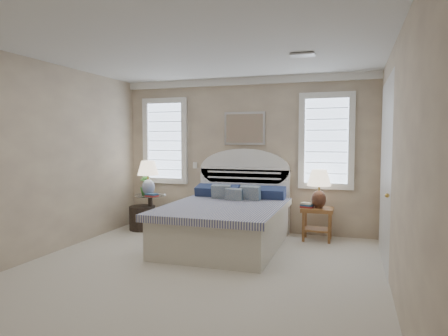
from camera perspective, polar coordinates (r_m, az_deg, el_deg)
floor at (r=4.98m, az=-4.79°, el=-14.92°), size 4.50×5.00×0.01m
ceiling at (r=4.84m, az=-4.98°, el=16.96°), size 4.50×5.00×0.01m
wall_back at (r=7.09m, az=3.01°, el=1.86°), size 4.50×0.02×2.70m
wall_left at (r=5.97m, az=-25.21°, el=1.08°), size 0.02×5.00×2.70m
wall_right at (r=4.37m, az=23.44°, el=0.21°), size 0.02×5.00×2.70m
crown_molding at (r=7.12m, az=2.96°, el=12.28°), size 4.50×0.08×0.12m
hvac_vent at (r=5.29m, az=11.17°, el=15.55°), size 0.30×0.20×0.02m
switch_plate at (r=7.39m, az=-4.16°, el=0.39°), size 0.08×0.01×0.12m
window_left at (r=7.62m, az=-8.39°, el=3.85°), size 0.90×0.06×1.60m
window_right at (r=6.84m, az=14.41°, el=3.76°), size 0.90×0.06×1.60m
painting at (r=7.05m, az=2.94°, el=5.67°), size 0.74×0.04×0.58m
closet_door at (r=5.57m, az=22.04°, el=-0.55°), size 0.02×1.80×2.40m
bed at (r=6.21m, az=0.46°, el=-7.42°), size 1.72×2.28×1.47m
side_table_left at (r=7.38m, az=-10.48°, el=-5.64°), size 0.56×0.56×0.63m
nightstand_right at (r=6.63m, az=13.17°, el=-6.79°), size 0.50×0.40×0.53m
floor_pot at (r=7.40m, az=-11.57°, el=-6.99°), size 0.54×0.54×0.43m
lamp_left at (r=7.27m, az=-10.78°, el=-0.84°), size 0.40×0.40×0.62m
lamp_right at (r=6.55m, az=13.42°, el=-2.29°), size 0.50×0.50×0.62m
potted_plant at (r=7.33m, az=-11.17°, el=-2.46°), size 0.25×0.25×0.34m
books_left at (r=7.08m, az=-10.27°, el=-3.83°), size 0.23×0.18×0.06m
books_right at (r=6.58m, az=11.76°, el=-5.24°), size 0.23×0.19×0.08m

